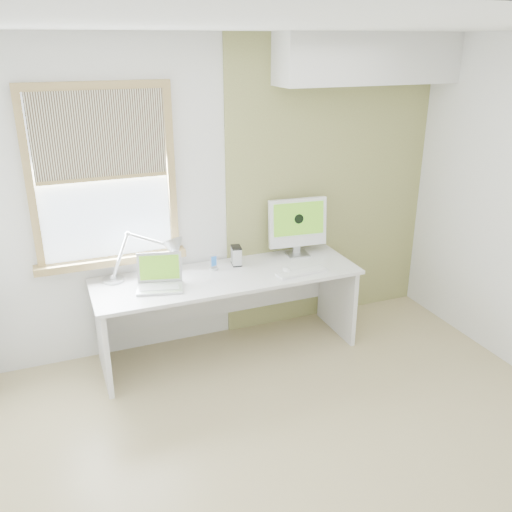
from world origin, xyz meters
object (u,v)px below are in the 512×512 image
desk (226,293)px  external_drive (236,256)px  laptop (160,279)px  desk_lamp (163,253)px  imac (298,224)px

desk → external_drive: bearing=40.4°
laptop → external_drive: size_ratio=2.49×
desk_lamp → external_drive: desk_lamp is taller
laptop → imac: imac is taller
desk → desk_lamp: size_ratio=3.10×
imac → laptop: bearing=-170.2°
laptop → desk_lamp: bearing=66.4°
external_drive → desk_lamp: bearing=-176.5°
laptop → external_drive: (0.71, 0.20, 0.02)m
desk → laptop: (-0.57, -0.08, 0.26)m
desk → desk_lamp: 0.65m
desk_lamp → external_drive: 0.66m
laptop → imac: 1.34m
desk_lamp → imac: imac is taller
laptop → imac: bearing=9.8°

